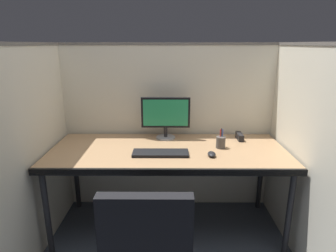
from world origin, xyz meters
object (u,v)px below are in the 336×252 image
desk (168,155)px  red_stapler (240,136)px  pen_cup (221,142)px  keyboard_main (161,153)px  monitor_center (166,115)px  computer_mouse (212,154)px

desk → red_stapler: 0.69m
red_stapler → pen_cup: 0.30m
red_stapler → keyboard_main: bearing=-152.2°
desk → pen_cup: pen_cup is taller
desk → red_stapler: size_ratio=12.67×
desk → pen_cup: bearing=5.8°
desk → monitor_center: 0.39m
desk → computer_mouse: size_ratio=19.79×
desk → keyboard_main: (-0.06, -0.11, 0.06)m
monitor_center → computer_mouse: size_ratio=4.48×
monitor_center → pen_cup: bearing=-28.4°
keyboard_main → pen_cup: size_ratio=2.61×
keyboard_main → red_stapler: red_stapler is taller
desk → monitor_center: bearing=94.4°
keyboard_main → computer_mouse: computer_mouse is taller
keyboard_main → computer_mouse: (0.39, -0.03, 0.01)m
desk → monitor_center: monitor_center is taller
red_stapler → computer_mouse: bearing=-127.3°
keyboard_main → red_stapler: (0.69, 0.36, 0.02)m
keyboard_main → pen_cup: (0.49, 0.15, 0.04)m
desk → red_stapler: bearing=22.1°
desk → red_stapler: (0.64, 0.26, 0.08)m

